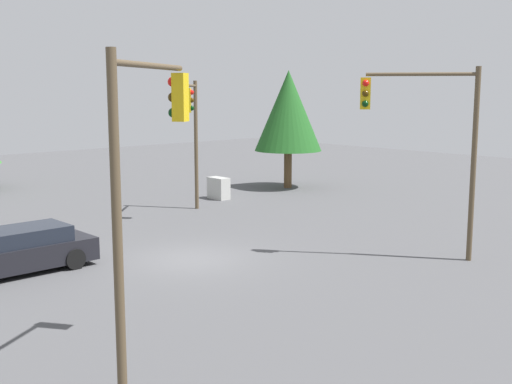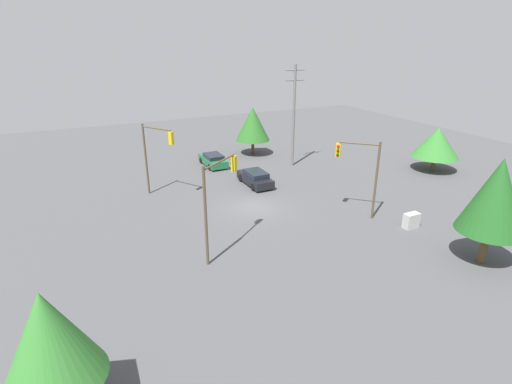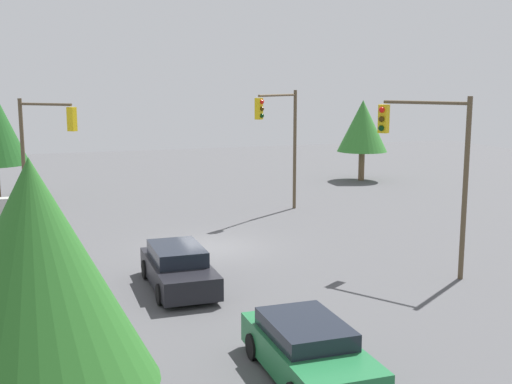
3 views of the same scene
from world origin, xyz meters
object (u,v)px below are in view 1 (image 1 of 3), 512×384
Objects in this scene: traffic_signal_aux at (145,160)px; electrical_cabinet at (219,188)px; sedan_dark at (21,251)px; traffic_signal_main at (430,129)px; traffic_signal_cross at (193,124)px.

traffic_signal_aux reaches higher than electrical_cabinet.
sedan_dark is 3.84× the size of electrical_cabinet.
traffic_signal_main is 1.01× the size of traffic_signal_aux.
sedan_dark is 0.71× the size of traffic_signal_main.
traffic_signal_main reaches higher than traffic_signal_cross.
sedan_dark is 0.72× the size of traffic_signal_aux.
sedan_dark is 9.73m from traffic_signal_aux.
traffic_signal_cross is 5.49m from electrical_cabinet.
traffic_signal_cross is (-4.04, 9.96, 3.48)m from sedan_dark.
traffic_signal_aux is at bearing -43.47° from electrical_cabinet.
traffic_signal_cross is at bearing -67.90° from sedan_dark.
traffic_signal_cross is at bearing 16.88° from traffic_signal_aux.
traffic_signal_cross is 0.96× the size of traffic_signal_aux.
sedan_dark is at bearing -64.47° from electrical_cabinet.
traffic_signal_main is at bearing 47.76° from traffic_signal_cross.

